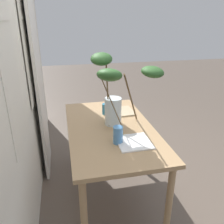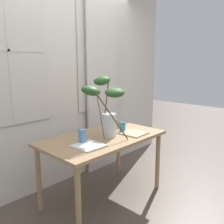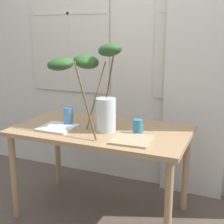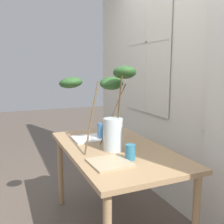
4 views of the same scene
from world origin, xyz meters
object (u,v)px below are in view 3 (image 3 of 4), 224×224
object	(u,v)px
drinking_glass_blue_right	(138,127)
plate_square_left	(58,127)
dining_table	(101,139)
vase_with_branches	(95,84)
drinking_glass_blue_left	(68,116)
plate_square_right	(132,140)

from	to	relation	value
drinking_glass_blue_right	plate_square_left	distance (m)	0.65
dining_table	vase_with_branches	world-z (taller)	vase_with_branches
dining_table	vase_with_branches	distance (m)	0.45
drinking_glass_blue_left	plate_square_right	size ratio (longest dim) A/B	0.54
vase_with_branches	plate_square_right	bearing A→B (deg)	-20.61
dining_table	vase_with_branches	size ratio (longest dim) A/B	2.02
vase_with_branches	plate_square_right	size ratio (longest dim) A/B	2.56
drinking_glass_blue_left	dining_table	bearing A→B (deg)	0.96
plate_square_left	plate_square_right	distance (m)	0.65
vase_with_branches	plate_square_right	world-z (taller)	vase_with_branches
vase_with_branches	plate_square_left	xyz separation A→B (m)	(-0.30, -0.07, -0.36)
drinking_glass_blue_left	plate_square_left	bearing A→B (deg)	-102.65
vase_with_branches	drinking_glass_blue_left	distance (m)	0.40
dining_table	plate_square_right	size ratio (longest dim) A/B	5.18
drinking_glass_blue_right	vase_with_branches	bearing A→B (deg)	-174.36
vase_with_branches	drinking_glass_blue_left	size ratio (longest dim) A/B	4.77
dining_table	plate_square_left	bearing A→B (deg)	-159.09
dining_table	plate_square_right	world-z (taller)	plate_square_right
drinking_glass_blue_left	drinking_glass_blue_right	distance (m)	0.61
plate_square_right	plate_square_left	bearing A→B (deg)	175.07
plate_square_left	plate_square_right	size ratio (longest dim) A/B	1.00
vase_with_branches	plate_square_left	world-z (taller)	vase_with_branches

